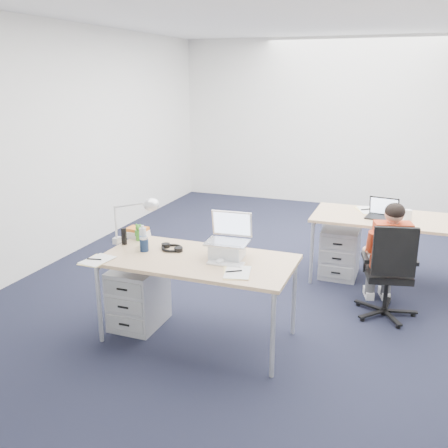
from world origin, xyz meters
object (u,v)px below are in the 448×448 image
(silver_laptop, at_px, (227,237))
(far_cup, at_px, (408,215))
(drawer_pedestal_far, at_px, (340,252))
(dark_laptop, at_px, (382,208))
(office_chair, at_px, (387,290))
(water_bottle, at_px, (143,236))
(wireless_keyboard, at_px, (226,263))
(computer_mouse, at_px, (220,261))
(cordless_phone, at_px, (124,237))
(bear_figurine, at_px, (139,232))
(seated_person, at_px, (387,256))
(can_koozie, at_px, (144,244))
(headphones, at_px, (172,247))
(desk_near, at_px, (197,264))
(desk_far, at_px, (389,221))
(drawer_pedestal_near, at_px, (139,296))
(desk_lamp, at_px, (129,220))
(sunglasses, at_px, (214,255))
(book_stack, at_px, (138,232))

(silver_laptop, xyz_separation_m, far_cup, (1.38, 1.72, -0.13))
(drawer_pedestal_far, bearing_deg, dark_laptop, -12.29)
(office_chair, height_order, water_bottle, same)
(wireless_keyboard, relative_size, computer_mouse, 2.81)
(wireless_keyboard, height_order, cordless_phone, cordless_phone)
(drawer_pedestal_far, xyz_separation_m, bear_figurine, (-1.63, -1.62, 0.53))
(seated_person, height_order, bear_figurine, seated_person)
(office_chair, distance_m, wireless_keyboard, 1.66)
(can_koozie, bearing_deg, headphones, 30.31)
(office_chair, relative_size, dark_laptop, 3.01)
(seated_person, bearing_deg, desk_near, -157.55)
(desk_far, height_order, bear_figurine, bear_figurine)
(drawer_pedestal_near, relative_size, silver_laptop, 1.50)
(drawer_pedestal_far, xyz_separation_m, computer_mouse, (-0.72, -1.90, 0.47))
(headphones, xyz_separation_m, desk_lamp, (-0.40, -0.03, 0.22))
(desk_near, bearing_deg, sunglasses, 43.94)
(drawer_pedestal_near, xyz_separation_m, sunglasses, (0.71, 0.07, 0.47))
(silver_laptop, height_order, cordless_phone, silver_laptop)
(seated_person, bearing_deg, desk_lamp, -169.74)
(desk_near, height_order, silver_laptop, silver_laptop)
(dark_laptop, bearing_deg, wireless_keyboard, -112.04)
(drawer_pedestal_far, distance_m, water_bottle, 2.38)
(wireless_keyboard, bearing_deg, drawer_pedestal_near, 172.59)
(water_bottle, xyz_separation_m, desk_lamp, (-0.13, -0.01, 0.14))
(drawer_pedestal_far, height_order, far_cup, far_cup)
(wireless_keyboard, height_order, sunglasses, sunglasses)
(silver_laptop, height_order, bear_figurine, silver_laptop)
(drawer_pedestal_far, xyz_separation_m, far_cup, (0.67, -0.05, 0.51))
(wireless_keyboard, relative_size, water_bottle, 1.49)
(far_cup, bearing_deg, desk_lamp, -143.16)
(drawer_pedestal_far, bearing_deg, desk_near, -116.60)
(computer_mouse, height_order, far_cup, far_cup)
(desk_near, height_order, seated_person, seated_person)
(bear_figurine, bearing_deg, cordless_phone, -104.22)
(desk_near, bearing_deg, drawer_pedestal_far, 63.40)
(can_koozie, bearing_deg, drawer_pedestal_far, 52.41)
(desk_lamp, bearing_deg, wireless_keyboard, -31.87)
(silver_laptop, bearing_deg, water_bottle, 175.66)
(book_stack, bearing_deg, desk_far, 35.14)
(water_bottle, xyz_separation_m, bear_figurine, (-0.12, 0.14, -0.02))
(book_stack, bearing_deg, drawer_pedestal_far, 42.41)
(desk_lamp, bearing_deg, headphones, -19.68)
(can_koozie, relative_size, far_cup, 1.13)
(seated_person, bearing_deg, cordless_phone, -170.23)
(wireless_keyboard, relative_size, desk_lamp, 0.62)
(desk_far, bearing_deg, drawer_pedestal_far, 179.31)
(drawer_pedestal_near, distance_m, drawer_pedestal_far, 2.39)
(drawer_pedestal_far, height_order, water_bottle, water_bottle)
(sunglasses, bearing_deg, bear_figurine, -168.84)
(office_chair, height_order, wireless_keyboard, office_chair)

